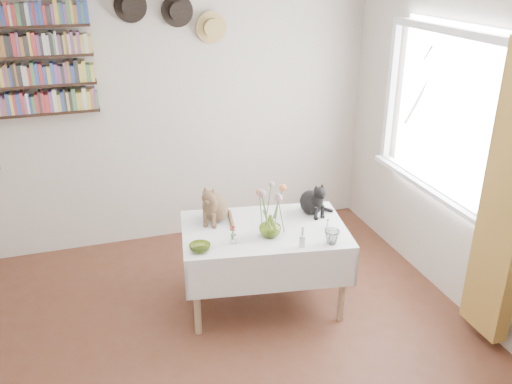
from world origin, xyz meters
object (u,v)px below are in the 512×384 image
object	(u,v)px
black_cat	(311,196)
flower_vase	(270,226)
dining_table	(264,247)
bookshelf_unit	(32,61)
tabby_cat	(215,201)

from	to	relation	value
black_cat	flower_vase	distance (m)	0.54
dining_table	bookshelf_unit	world-z (taller)	bookshelf_unit
dining_table	tabby_cat	distance (m)	0.54
dining_table	bookshelf_unit	size ratio (longest dim) A/B	1.39
black_cat	bookshelf_unit	xyz separation A→B (m)	(-2.05, 1.19, 1.01)
dining_table	bookshelf_unit	bearing A→B (deg)	140.18
dining_table	flower_vase	distance (m)	0.29
black_cat	flower_vase	bearing A→B (deg)	-159.48
tabby_cat	bookshelf_unit	bearing A→B (deg)	174.54
dining_table	flower_vase	bearing A→B (deg)	-90.41
dining_table	bookshelf_unit	distance (m)	2.47
black_cat	flower_vase	world-z (taller)	black_cat
tabby_cat	flower_vase	distance (m)	0.52
dining_table	flower_vase	world-z (taller)	flower_vase
tabby_cat	bookshelf_unit	xyz separation A→B (m)	(-1.27, 1.07, 0.99)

